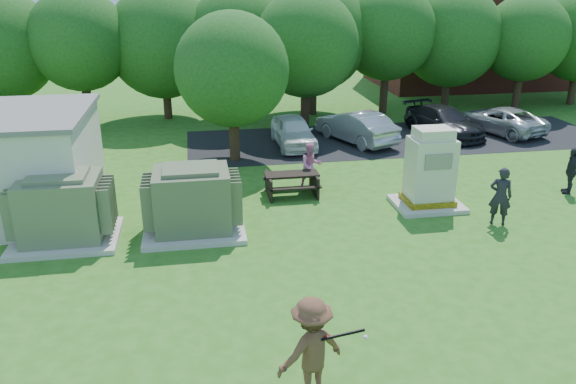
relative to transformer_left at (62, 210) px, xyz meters
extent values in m
plane|color=#2D6619|center=(6.50, -4.50, -0.97)|extent=(120.00, 120.00, 0.00)
cube|color=maroon|center=(24.50, 22.50, 3.03)|extent=(15.00, 8.00, 8.00)
cube|color=#232326|center=(13.50, 9.00, -0.96)|extent=(20.00, 6.00, 0.01)
cube|color=beige|center=(0.00, 0.00, -0.89)|extent=(3.00, 2.40, 0.15)
cube|color=#656F4F|center=(0.00, 0.00, 0.08)|extent=(2.20, 1.80, 1.80)
cube|color=#656F4F|center=(0.00, 0.00, 1.04)|extent=(1.60, 1.30, 0.12)
cube|color=#656F4F|center=(-1.27, 0.00, 0.11)|extent=(0.32, 1.50, 1.35)
cube|color=#656F4F|center=(1.27, 0.00, 0.11)|extent=(0.32, 1.50, 1.35)
cube|color=beige|center=(3.70, 0.00, -0.89)|extent=(3.00, 2.40, 0.15)
cube|color=#586345|center=(3.70, 0.00, 0.08)|extent=(2.20, 1.80, 1.80)
cube|color=#586345|center=(3.70, 0.00, 1.04)|extent=(1.60, 1.30, 0.12)
cube|color=#586345|center=(2.43, 0.00, 0.11)|extent=(0.32, 1.50, 1.35)
cube|color=#586345|center=(4.97, 0.00, 0.11)|extent=(0.32, 1.50, 1.35)
cube|color=beige|center=(11.46, 0.75, -0.89)|extent=(2.23, 1.82, 0.15)
cube|color=yellow|center=(11.46, 0.75, -0.73)|extent=(1.57, 1.26, 0.18)
cube|color=beige|center=(11.46, 0.75, 0.38)|extent=(1.42, 1.11, 2.02)
cube|color=beige|center=(11.46, 0.75, 1.56)|extent=(1.16, 0.91, 0.35)
cube|color=gray|center=(11.46, 0.16, 0.78)|extent=(0.91, 0.04, 0.51)
cube|color=black|center=(7.15, 2.56, -0.20)|extent=(1.88, 0.73, 0.06)
cube|color=black|center=(7.15, 3.14, -0.51)|extent=(1.88, 0.26, 0.05)
cube|color=black|center=(7.15, 1.99, -0.51)|extent=(1.88, 0.26, 0.05)
cube|color=black|center=(6.33, 2.56, -0.58)|extent=(0.08, 1.41, 0.77)
cube|color=black|center=(7.97, 2.56, -0.58)|extent=(0.08, 1.41, 0.77)
imported|color=brown|center=(5.72, -7.59, 0.05)|extent=(1.50, 1.17, 2.04)
imported|color=black|center=(13.06, -0.99, -0.04)|extent=(0.81, 0.71, 1.86)
imported|color=pink|center=(7.98, 3.21, -0.13)|extent=(0.87, 0.71, 1.68)
imported|color=#27262C|center=(16.93, 1.10, -0.14)|extent=(0.80, 1.05, 1.66)
imported|color=white|center=(8.29, 8.63, -0.28)|extent=(1.76, 4.10, 1.38)
imported|color=#B3B3B8|center=(11.29, 8.81, -0.23)|extent=(3.20, 4.74, 1.48)
imported|color=black|center=(15.84, 9.27, -0.29)|extent=(3.05, 5.04, 1.37)
imported|color=#BCBBC0|center=(18.83, 9.32, -0.33)|extent=(3.57, 5.06, 1.28)
cylinder|color=black|center=(6.26, -7.69, 0.37)|extent=(0.85, 0.21, 0.06)
cylinder|color=maroon|center=(5.88, -7.73, 0.37)|extent=(0.23, 0.10, 0.06)
sphere|color=white|center=(6.78, -7.41, 0.05)|extent=(0.09, 0.09, 0.09)
cylinder|color=#47301E|center=(-5.50, 14.90, 0.23)|extent=(0.44, 0.44, 2.40)
cylinder|color=#47301E|center=(-1.50, 14.30, 0.43)|extent=(0.44, 0.44, 2.80)
sphere|color=#235B1C|center=(-1.50, 14.30, 3.33)|extent=(5.00, 5.00, 5.00)
cylinder|color=#47301E|center=(2.50, 15.10, 0.18)|extent=(0.44, 0.44, 2.30)
sphere|color=#235B1C|center=(2.50, 15.10, 3.07)|extent=(5.80, 5.80, 5.80)
cylinder|color=#47301E|center=(6.50, 14.20, 0.38)|extent=(0.44, 0.44, 2.70)
sphere|color=#235B1C|center=(6.50, 14.20, 3.35)|extent=(5.40, 5.40, 5.40)
cylinder|color=#47301E|center=(10.50, 14.80, 0.28)|extent=(0.44, 0.44, 2.50)
sphere|color=#235B1C|center=(10.50, 14.80, 3.33)|extent=(6.00, 6.00, 6.00)
cylinder|color=#47301E|center=(14.50, 14.40, 0.48)|extent=(0.44, 0.44, 2.90)
sphere|color=#235B1C|center=(14.50, 14.40, 3.49)|extent=(5.20, 5.20, 5.20)
cylinder|color=#47301E|center=(18.50, 15.00, 0.23)|extent=(0.44, 0.44, 2.40)
sphere|color=#235B1C|center=(18.50, 15.00, 3.11)|extent=(5.60, 5.60, 5.60)
cylinder|color=#47301E|center=(22.50, 14.10, 0.33)|extent=(0.44, 0.44, 2.60)
sphere|color=#235B1C|center=(22.50, 14.10, 3.07)|extent=(4.80, 4.80, 4.80)
cylinder|color=#47301E|center=(26.50, 14.70, 0.28)|extent=(0.44, 0.44, 2.50)
cylinder|color=#47301E|center=(5.50, 7.00, 0.23)|extent=(0.44, 0.44, 2.40)
sphere|color=#235B1C|center=(5.50, 7.00, 2.81)|extent=(4.60, 4.60, 4.60)
cylinder|color=#47301E|center=(9.50, 12.00, 0.33)|extent=(0.44, 0.44, 2.60)
sphere|color=#235B1C|center=(9.50, 12.00, 3.19)|extent=(5.20, 5.20, 5.20)
camera|label=1|loc=(3.92, -15.74, 6.25)|focal=35.00mm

